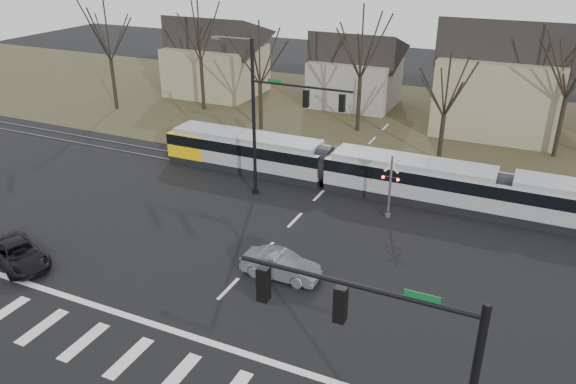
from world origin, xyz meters
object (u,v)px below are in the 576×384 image
at_px(suv, 19,254).
at_px(sedan, 281,265).
at_px(rail_crossing_signal, 390,189).
at_px(tram, 409,177).

bearing_deg(suv, sedan, -49.23).
xyz_separation_m(sedan, suv, (-12.95, -4.67, -0.05)).
xyz_separation_m(suv, rail_crossing_signal, (16.08, 13.40, 1.26)).
bearing_deg(rail_crossing_signal, suv, -140.19).
relative_size(suv, rail_crossing_signal, 1.23).
height_order(tram, sedan, tram).
xyz_separation_m(tram, suv, (-16.51, -16.61, -0.86)).
xyz_separation_m(sedan, rail_crossing_signal, (3.13, 8.73, 1.22)).
relative_size(sedan, rail_crossing_signal, 1.01).
distance_m(suv, rail_crossing_signal, 20.97).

